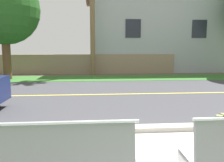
{
  "coord_description": "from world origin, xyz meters",
  "views": [
    {
      "loc": [
        -0.83,
        -2.48,
        1.8
      ],
      "look_at": [
        -0.36,
        3.23,
        1.0
      ],
      "focal_mm": 37.07,
      "sensor_mm": 36.0,
      "label": 1
    }
  ],
  "objects": [
    {
      "name": "ground_plane",
      "position": [
        0.0,
        8.0,
        0.0
      ],
      "size": [
        140.0,
        140.0,
        0.0
      ],
      "primitive_type": "plane",
      "color": "#665B4C"
    },
    {
      "name": "curb_edge",
      "position": [
        0.0,
        2.35,
        0.06
      ],
      "size": [
        44.0,
        0.3,
        0.11
      ],
      "primitive_type": "cube",
      "color": "#ADA89E",
      "rests_on": "ground_plane"
    },
    {
      "name": "street_asphalt",
      "position": [
        0.0,
        6.5,
        0.0
      ],
      "size": [
        52.0,
        8.0,
        0.01
      ],
      "primitive_type": "cube",
      "color": "#424247",
      "rests_on": "ground_plane"
    },
    {
      "name": "road_centre_line",
      "position": [
        0.0,
        6.5,
        0.01
      ],
      "size": [
        48.0,
        0.14,
        0.01
      ],
      "primitive_type": "cube",
      "color": "#E0CC4C",
      "rests_on": "ground_plane"
    },
    {
      "name": "far_verge_grass",
      "position": [
        0.0,
        11.65,
        0.01
      ],
      "size": [
        48.0,
        2.8,
        0.02
      ],
      "primitive_type": "cube",
      "color": "#38702D",
      "rests_on": "ground_plane"
    },
    {
      "name": "bench_left",
      "position": [
        -1.34,
        0.16,
        0.46
      ],
      "size": [
        2.04,
        0.48,
        1.01
      ],
      "color": "silver",
      "rests_on": "ground_plane"
    },
    {
      "name": "shade_tree_far_left",
      "position": [
        -5.76,
        11.54,
        4.35
      ],
      "size": [
        4.06,
        4.06,
        6.69
      ],
      "color": "brown",
      "rests_on": "ground_plane"
    },
    {
      "name": "garden_wall",
      "position": [
        -1.42,
        14.2,
        0.7
      ],
      "size": [
        13.0,
        0.36,
        1.4
      ],
      "primitive_type": "cube",
      "color": "gray",
      "rests_on": "ground_plane"
    },
    {
      "name": "house_across_street",
      "position": [
        4.5,
        17.4,
        3.28
      ],
      "size": [
        11.75,
        6.91,
        6.47
      ],
      "color": "#A3ADB2",
      "rests_on": "ground_plane"
    }
  ]
}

